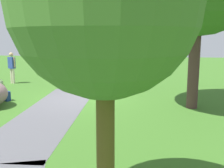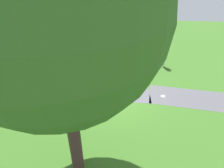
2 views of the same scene
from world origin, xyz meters
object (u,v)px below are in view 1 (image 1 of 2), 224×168
at_px(woman_with_handbag, 12,65).
at_px(young_tree_near_path, 105,5).
at_px(lamp_post, 126,42).
at_px(handbag_on_grass, 0,83).
at_px(frisbee_on_grass, 84,87).
at_px(backpack_by_boulder, 7,96).

bearing_deg(woman_with_handbag, young_tree_near_path, 33.38).
height_order(lamp_post, handbag_on_grass, lamp_post).
xyz_separation_m(woman_with_handbag, frisbee_on_grass, (0.51, 4.28, -1.02)).
xyz_separation_m(lamp_post, woman_with_handbag, (2.33, -6.33, -1.28)).
relative_size(young_tree_near_path, handbag_on_grass, 13.13).
relative_size(young_tree_near_path, woman_with_handbag, 2.46).
xyz_separation_m(lamp_post, handbag_on_grass, (3.03, -6.73, -2.17)).
relative_size(handbag_on_grass, backpack_by_boulder, 0.83).
distance_m(young_tree_near_path, frisbee_on_grass, 10.84).
bearing_deg(frisbee_on_grass, woman_with_handbag, -96.85).
height_order(lamp_post, backpack_by_boulder, lamp_post).
relative_size(young_tree_near_path, frisbee_on_grass, 17.29).
distance_m(lamp_post, backpack_by_boulder, 8.05).
bearing_deg(backpack_by_boulder, frisbee_on_grass, 144.42).
bearing_deg(woman_with_handbag, frisbee_on_grass, 83.15).
height_order(woman_with_handbag, backpack_by_boulder, woman_with_handbag).
relative_size(young_tree_near_path, backpack_by_boulder, 10.88).
xyz_separation_m(handbag_on_grass, frisbee_on_grass, (-0.19, 4.67, -0.13)).
bearing_deg(young_tree_near_path, woman_with_handbag, -146.62).
bearing_deg(frisbee_on_grass, lamp_post, 144.08).
xyz_separation_m(handbag_on_grass, backpack_by_boulder, (3.28, 2.19, 0.05)).
bearing_deg(handbag_on_grass, backpack_by_boulder, 33.74).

